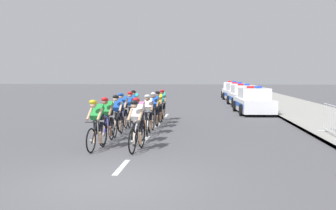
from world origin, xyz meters
TOP-DOWN VIEW (x-y plane):
  - ground_plane at (0.00, 0.00)m, footprint 160.00×160.00m
  - sidewalk_slab at (8.24, 14.00)m, footprint 4.51×60.00m
  - kerb_edge at (6.06, 14.00)m, footprint 0.16×60.00m
  - lane_markings_centre at (0.00, 5.47)m, footprint 0.14×17.60m
  - cyclist_lead at (-1.18, 3.56)m, footprint 0.45×1.72m
  - cyclist_second at (0.04, 3.50)m, footprint 0.45×1.72m
  - cyclist_third at (-1.18, 4.86)m, footprint 0.42×1.72m
  - cyclist_fourth at (-0.12, 4.77)m, footprint 0.45×1.72m
  - cyclist_fifth at (-1.15, 6.32)m, footprint 0.42×1.72m
  - cyclist_sixth at (-0.05, 6.61)m, footprint 0.43×1.72m
  - cyclist_seventh at (-1.25, 7.72)m, footprint 0.43×1.72m
  - cyclist_eighth at (-0.01, 8.35)m, footprint 0.44×1.72m
  - cyclist_ninth at (-1.11, 8.93)m, footprint 0.42×1.72m
  - cyclist_tenth at (0.00, 9.60)m, footprint 0.43×1.72m
  - cyclist_eleventh at (-1.23, 10.41)m, footprint 0.42×1.72m
  - cyclist_twelfth at (0.02, 11.11)m, footprint 0.42×1.72m
  - police_car_nearest at (4.93, 14.94)m, footprint 2.16×4.48m
  - police_car_second at (4.93, 20.61)m, footprint 2.19×4.49m
  - police_car_third at (4.93, 25.98)m, footprint 2.31×4.55m
  - police_car_furthest at (4.93, 31.34)m, footprint 2.28×4.53m
  - crowd_barrier_middle at (6.50, 6.14)m, footprint 0.60×2.32m

SIDE VIEW (x-z plane):
  - ground_plane at x=0.00m, z-range 0.00..0.00m
  - lane_markings_centre at x=0.00m, z-range 0.00..0.01m
  - sidewalk_slab at x=8.24m, z-range 0.00..0.12m
  - kerb_edge at x=6.06m, z-range 0.00..0.13m
  - crowd_barrier_middle at x=6.50m, z-range 0.11..1.18m
  - police_car_nearest at x=4.93m, z-range -0.12..1.48m
  - police_car_second at x=4.93m, z-range -0.12..1.48m
  - police_car_third at x=4.93m, z-range -0.12..1.48m
  - police_car_furthest at x=4.93m, z-range -0.12..1.48m
  - cyclist_lead at x=-1.18m, z-range 0.00..1.57m
  - cyclist_second at x=0.04m, z-range 0.00..1.57m
  - cyclist_third at x=-1.18m, z-range 0.00..1.57m
  - cyclist_fourth at x=-0.12m, z-range 0.00..1.57m
  - cyclist_fifth at x=-1.15m, z-range 0.00..1.57m
  - cyclist_sixth at x=-0.05m, z-range 0.00..1.57m
  - cyclist_seventh at x=-1.25m, z-range 0.00..1.57m
  - cyclist_eighth at x=-0.01m, z-range 0.00..1.57m
  - cyclist_ninth at x=-1.11m, z-range 0.00..1.57m
  - cyclist_tenth at x=0.00m, z-range 0.00..1.57m
  - cyclist_eleventh at x=-1.23m, z-range 0.00..1.57m
  - cyclist_twelfth at x=0.02m, z-range 0.00..1.57m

